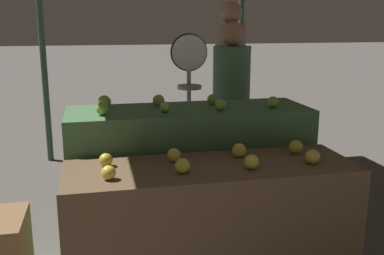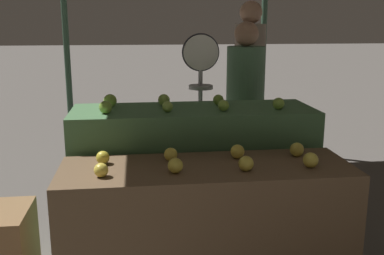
% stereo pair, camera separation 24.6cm
% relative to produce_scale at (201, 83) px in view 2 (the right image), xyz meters
% --- Properties ---
extents(display_counter_front, '(1.63, 0.55, 0.82)m').
position_rel_produce_scale_xyz_m(display_counter_front, '(-0.15, -1.31, -0.70)').
color(display_counter_front, brown).
rests_on(display_counter_front, ground_plane).
extents(display_counter_back, '(1.63, 0.55, 1.03)m').
position_rel_produce_scale_xyz_m(display_counter_back, '(-0.15, -0.71, -0.59)').
color(display_counter_back, '#4C7A4C').
rests_on(display_counter_back, ground_plane).
extents(apple_front_0, '(0.07, 0.07, 0.07)m').
position_rel_produce_scale_xyz_m(apple_front_0, '(-0.72, -1.42, -0.25)').
color(apple_front_0, yellow).
rests_on(apple_front_0, display_counter_front).
extents(apple_front_1, '(0.08, 0.08, 0.08)m').
position_rel_produce_scale_xyz_m(apple_front_1, '(-0.33, -1.41, -0.25)').
color(apple_front_1, gold).
rests_on(apple_front_1, display_counter_front).
extents(apple_front_2, '(0.08, 0.08, 0.08)m').
position_rel_produce_scale_xyz_m(apple_front_2, '(0.04, -1.42, -0.25)').
color(apple_front_2, gold).
rests_on(apple_front_2, display_counter_front).
extents(apple_front_3, '(0.08, 0.08, 0.08)m').
position_rel_produce_scale_xyz_m(apple_front_3, '(0.41, -1.41, -0.25)').
color(apple_front_3, gold).
rests_on(apple_front_3, display_counter_front).
extents(apple_front_4, '(0.08, 0.08, 0.08)m').
position_rel_produce_scale_xyz_m(apple_front_4, '(-0.73, -1.20, -0.25)').
color(apple_front_4, gold).
rests_on(apple_front_4, display_counter_front).
extents(apple_front_5, '(0.08, 0.08, 0.08)m').
position_rel_produce_scale_xyz_m(apple_front_5, '(-0.34, -1.20, -0.25)').
color(apple_front_5, yellow).
rests_on(apple_front_5, display_counter_front).
extents(apple_front_6, '(0.08, 0.08, 0.08)m').
position_rel_produce_scale_xyz_m(apple_front_6, '(0.05, -1.19, -0.25)').
color(apple_front_6, yellow).
rests_on(apple_front_6, display_counter_front).
extents(apple_front_7, '(0.08, 0.08, 0.08)m').
position_rel_produce_scale_xyz_m(apple_front_7, '(0.41, -1.20, -0.25)').
color(apple_front_7, gold).
rests_on(apple_front_7, display_counter_front).
extents(apple_back_0, '(0.08, 0.08, 0.08)m').
position_rel_produce_scale_xyz_m(apple_back_0, '(-0.72, -0.82, -0.04)').
color(apple_back_0, '#84AD3D').
rests_on(apple_back_0, display_counter_back).
extents(apple_back_1, '(0.07, 0.07, 0.07)m').
position_rel_produce_scale_xyz_m(apple_back_1, '(-0.33, -0.82, -0.04)').
color(apple_back_1, '#8EB247').
rests_on(apple_back_1, display_counter_back).
extents(apple_back_2, '(0.07, 0.07, 0.07)m').
position_rel_produce_scale_xyz_m(apple_back_2, '(0.03, -0.83, -0.04)').
color(apple_back_2, '#84AD3D').
rests_on(apple_back_2, display_counter_back).
extents(apple_back_3, '(0.08, 0.08, 0.08)m').
position_rel_produce_scale_xyz_m(apple_back_3, '(0.41, -0.82, -0.04)').
color(apple_back_3, '#84AD3D').
rests_on(apple_back_3, display_counter_back).
extents(apple_back_4, '(0.09, 0.09, 0.09)m').
position_rel_produce_scale_xyz_m(apple_back_4, '(-0.71, -0.60, -0.03)').
color(apple_back_4, '#84AD3D').
rests_on(apple_back_4, display_counter_back).
extents(apple_back_5, '(0.08, 0.08, 0.08)m').
position_rel_produce_scale_xyz_m(apple_back_5, '(-0.34, -0.59, -0.04)').
color(apple_back_5, '#8EB247').
rests_on(apple_back_5, display_counter_back).
extents(apple_back_6, '(0.07, 0.07, 0.07)m').
position_rel_produce_scale_xyz_m(apple_back_6, '(0.04, -0.61, -0.04)').
color(apple_back_6, '#7AA338').
rests_on(apple_back_6, display_counter_back).
extents(produce_scale, '(0.31, 0.20, 1.51)m').
position_rel_produce_scale_xyz_m(produce_scale, '(0.00, 0.00, 0.00)').
color(produce_scale, '#99999E').
rests_on(produce_scale, ground_plane).
extents(person_vendor_at_scale, '(0.38, 0.38, 1.60)m').
position_rel_produce_scale_xyz_m(person_vendor_at_scale, '(0.42, 0.19, -0.18)').
color(person_vendor_at_scale, '#2D2D38').
rests_on(person_vendor_at_scale, ground_plane).
extents(person_customer_left, '(0.41, 0.41, 1.81)m').
position_rel_produce_scale_xyz_m(person_customer_left, '(0.69, 1.09, -0.04)').
color(person_customer_left, '#2D2D38').
rests_on(person_customer_left, ground_plane).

